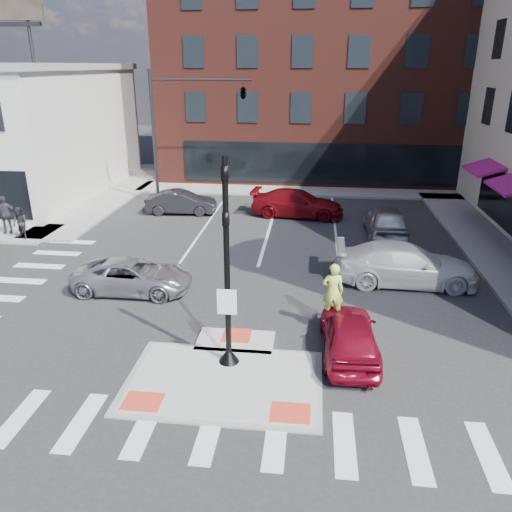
# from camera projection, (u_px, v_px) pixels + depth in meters

# --- Properties ---
(ground) EXTENTS (120.00, 120.00, 0.00)m
(ground) POSITION_uv_depth(u_px,v_px,m) (227.00, 372.00, 14.23)
(ground) COLOR #28282B
(ground) RESTS_ON ground
(refuge_island) EXTENTS (5.40, 4.65, 0.13)m
(refuge_island) POSITION_uv_depth(u_px,v_px,m) (225.00, 376.00, 13.97)
(refuge_island) COLOR gray
(refuge_island) RESTS_ON ground
(sidewalk_e) EXTENTS (3.00, 24.00, 0.15)m
(sidewalk_e) POSITION_uv_depth(u_px,v_px,m) (503.00, 259.00, 22.31)
(sidewalk_e) COLOR gray
(sidewalk_e) RESTS_ON ground
(sidewalk_n) EXTENTS (26.00, 3.00, 0.15)m
(sidewalk_n) POSITION_uv_depth(u_px,v_px,m) (324.00, 191.00, 34.28)
(sidewalk_n) COLOR gray
(sidewalk_n) RESTS_ON ground
(building_n) EXTENTS (24.40, 18.40, 15.50)m
(building_n) POSITION_uv_depth(u_px,v_px,m) (327.00, 70.00, 40.77)
(building_n) COLOR #502019
(building_n) RESTS_ON ground
(building_far_left) EXTENTS (10.00, 12.00, 10.00)m
(building_far_left) POSITION_uv_depth(u_px,v_px,m) (266.00, 93.00, 61.08)
(building_far_left) COLOR slate
(building_far_left) RESTS_ON ground
(building_far_right) EXTENTS (12.00, 12.00, 12.00)m
(building_far_right) POSITION_uv_depth(u_px,v_px,m) (373.00, 84.00, 61.17)
(building_far_right) COLOR brown
(building_far_right) RESTS_ON ground
(signal_pole) EXTENTS (0.60, 0.60, 5.98)m
(signal_pole) POSITION_uv_depth(u_px,v_px,m) (227.00, 292.00, 13.75)
(signal_pole) COLOR black
(signal_pole) RESTS_ON refuge_island
(mast_arm_signal) EXTENTS (6.10, 2.24, 8.00)m
(mast_arm_signal) POSITION_uv_depth(u_px,v_px,m) (218.00, 101.00, 29.07)
(mast_arm_signal) COLOR black
(mast_arm_signal) RESTS_ON ground
(silver_suv) EXTENTS (4.53, 2.10, 1.26)m
(silver_suv) POSITION_uv_depth(u_px,v_px,m) (133.00, 276.00, 19.13)
(silver_suv) COLOR #ADAEB4
(silver_suv) RESTS_ON ground
(red_sedan) EXTENTS (1.75, 4.06, 1.37)m
(red_sedan) POSITION_uv_depth(u_px,v_px,m) (350.00, 335.00, 14.88)
(red_sedan) COLOR maroon
(red_sedan) RESTS_ON ground
(white_pickup) EXTENTS (5.55, 2.26, 1.61)m
(white_pickup) POSITION_uv_depth(u_px,v_px,m) (405.00, 264.00, 19.78)
(white_pickup) COLOR white
(white_pickup) RESTS_ON ground
(bg_car_dark) EXTENTS (4.18, 1.70, 1.35)m
(bg_car_dark) POSITION_uv_depth(u_px,v_px,m) (181.00, 202.00, 29.21)
(bg_car_dark) COLOR #222327
(bg_car_dark) RESTS_ON ground
(bg_car_silver) EXTENTS (1.95, 4.70, 1.59)m
(bg_car_silver) POSITION_uv_depth(u_px,v_px,m) (386.00, 221.00, 25.35)
(bg_car_silver) COLOR silver
(bg_car_silver) RESTS_ON ground
(bg_car_red) EXTENTS (5.46, 2.71, 1.53)m
(bg_car_red) POSITION_uv_depth(u_px,v_px,m) (297.00, 203.00, 28.64)
(bg_car_red) COLOR maroon
(bg_car_red) RESTS_ON ground
(cyclist) EXTENTS (0.82, 1.96, 2.37)m
(cyclist) POSITION_uv_depth(u_px,v_px,m) (332.00, 309.00, 16.22)
(cyclist) COLOR #3F3F44
(cyclist) RESTS_ON ground
(pedestrian_a) EXTENTS (0.92, 0.82, 1.58)m
(pedestrian_a) POSITION_uv_depth(u_px,v_px,m) (20.00, 223.00, 24.46)
(pedestrian_a) COLOR #222327
(pedestrian_a) RESTS_ON sidewalk_nw
(pedestrian_b) EXTENTS (1.23, 0.91, 1.94)m
(pedestrian_b) POSITION_uv_depth(u_px,v_px,m) (5.00, 215.00, 25.23)
(pedestrian_b) COLOR #342F3A
(pedestrian_b) RESTS_ON sidewalk_nw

